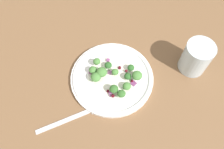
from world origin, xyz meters
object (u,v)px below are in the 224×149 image
object	(u,v)px
broccoli_floret_0	(131,68)
broccoli_floret_2	(103,73)
fork	(75,117)
water_glass	(196,57)
plate	(112,78)
broccoli_floret_1	(137,76)

from	to	relation	value
broccoli_floret_0	broccoli_floret_2	xyz separation A→B (cm)	(5.36, 6.15, 0.69)
broccoli_floret_0	fork	xyz separation A→B (cm)	(5.07, 19.84, -2.39)
fork	broccoli_floret_0	bearing A→B (deg)	-104.34
broccoli_floret_0	water_glass	bearing A→B (deg)	-139.62
broccoli_floret_0	fork	size ratio (longest dim) A/B	0.12
plate	fork	xyz separation A→B (cm)	(1.86, 14.98, -0.61)
broccoli_floret_1	water_glass	world-z (taller)	water_glass
plate	water_glass	world-z (taller)	water_glass
plate	broccoli_floret_2	bearing A→B (deg)	31.05
plate	water_glass	xyz separation A→B (cm)	(-17.07, -16.65, 4.00)
broccoli_floret_2	fork	distance (cm)	14.03
broccoli_floret_2	water_glass	distance (cm)	26.34
broccoli_floret_0	broccoli_floret_1	bearing A→B (deg)	150.54
plate	broccoli_floret_2	world-z (taller)	broccoli_floret_2
broccoli_floret_1	water_glass	xyz separation A→B (cm)	(-10.96, -13.43, 1.37)
broccoli_floret_1	fork	distance (cm)	20.13
broccoli_floret_0	water_glass	distance (cm)	18.33
broccoli_floret_1	plate	bearing A→B (deg)	27.75
broccoli_floret_0	water_glass	world-z (taller)	water_glass
fork	water_glass	distance (cm)	37.15
broccoli_floret_2	water_glass	world-z (taller)	water_glass
broccoli_floret_1	broccoli_floret_0	bearing A→B (deg)	-29.46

